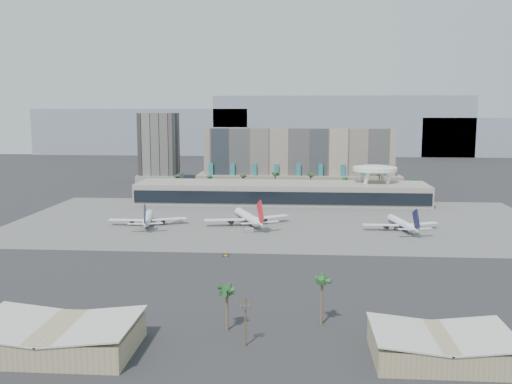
# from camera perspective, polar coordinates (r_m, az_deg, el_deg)

# --- Properties ---
(ground) EXTENTS (900.00, 900.00, 0.00)m
(ground) POSITION_cam_1_polar(r_m,az_deg,el_deg) (229.91, 1.67, -5.59)
(ground) COLOR #232326
(ground) RESTS_ON ground
(apron_pad) EXTENTS (260.00, 130.00, 0.06)m
(apron_pad) POSITION_cam_1_polar(r_m,az_deg,el_deg) (283.54, 2.19, -2.91)
(apron_pad) COLOR #5B5B59
(apron_pad) RESTS_ON ground
(mountain_ridge) EXTENTS (680.00, 60.00, 70.00)m
(mountain_ridge) POSITION_cam_1_polar(r_m,az_deg,el_deg) (693.60, 5.80, 6.21)
(mountain_ridge) COLOR gray
(mountain_ridge) RESTS_ON ground
(hotel) EXTENTS (140.00, 30.00, 42.00)m
(hotel) POSITION_cam_1_polar(r_m,az_deg,el_deg) (399.19, 4.27, 2.79)
(hotel) COLOR tan
(hotel) RESTS_ON ground
(office_tower) EXTENTS (30.00, 30.00, 52.00)m
(office_tower) POSITION_cam_1_polar(r_m,az_deg,el_deg) (436.96, -9.65, 3.98)
(office_tower) COLOR black
(office_tower) RESTS_ON ground
(terminal) EXTENTS (170.00, 32.50, 14.50)m
(terminal) POSITION_cam_1_polar(r_m,az_deg,el_deg) (336.46, 2.54, -0.00)
(terminal) COLOR #AAA295
(terminal) RESTS_ON ground
(saucer_structure) EXTENTS (26.00, 26.00, 21.89)m
(saucer_structure) POSITION_cam_1_polar(r_m,az_deg,el_deg) (343.86, 11.79, 2.01)
(saucer_structure) COLOR white
(saucer_structure) RESTS_ON ground
(palm_row) EXTENTS (157.80, 2.80, 13.10)m
(palm_row) POSITION_cam_1_polar(r_m,az_deg,el_deg) (370.65, 3.79, 1.38)
(palm_row) COLOR brown
(palm_row) RESTS_ON ground
(hangar_left) EXTENTS (36.65, 22.60, 7.55)m
(hangar_left) POSITION_cam_1_polar(r_m,az_deg,el_deg) (142.73, -19.29, -13.59)
(hangar_left) COLOR #998A66
(hangar_left) RESTS_ON ground
(hangar_right) EXTENTS (30.55, 20.60, 6.89)m
(hangar_right) POSITION_cam_1_polar(r_m,az_deg,el_deg) (137.41, 17.99, -14.52)
(hangar_right) COLOR #998A66
(hangar_right) RESTS_ON ground
(utility_pole) EXTENTS (3.20, 0.85, 12.00)m
(utility_pole) POSITION_cam_1_polar(r_m,az_deg,el_deg) (136.23, -1.08, -12.40)
(utility_pole) COLOR #4C3826
(utility_pole) RESTS_ON ground
(airliner_left) EXTENTS (36.61, 38.03, 13.25)m
(airliner_left) POSITION_cam_1_polar(r_m,az_deg,el_deg) (276.96, -10.78, -2.63)
(airliner_left) COLOR white
(airliner_left) RESTS_ON ground
(airliner_centre) EXTENTS (39.98, 41.21, 15.08)m
(airliner_centre) POSITION_cam_1_polar(r_m,az_deg,el_deg) (272.84, -0.79, -2.55)
(airliner_centre) COLOR white
(airliner_centre) RESTS_ON ground
(airliner_right) EXTENTS (35.37, 36.78, 12.84)m
(airliner_right) POSITION_cam_1_polar(r_m,az_deg,el_deg) (269.61, 14.38, -3.06)
(airliner_right) COLOR white
(airliner_right) RESTS_ON ground
(service_vehicle_a) EXTENTS (5.37, 3.68, 2.39)m
(service_vehicle_a) POSITION_cam_1_polar(r_m,az_deg,el_deg) (282.09, -7.94, -2.80)
(service_vehicle_a) COLOR white
(service_vehicle_a) RESTS_ON ground
(service_vehicle_b) EXTENTS (3.87, 2.81, 1.79)m
(service_vehicle_b) POSITION_cam_1_polar(r_m,az_deg,el_deg) (258.11, -0.64, -3.84)
(service_vehicle_b) COLOR white
(service_vehicle_b) RESTS_ON ground
(taxiway_sign) EXTENTS (2.21, 0.68, 1.00)m
(taxiway_sign) POSITION_cam_1_polar(r_m,az_deg,el_deg) (216.53, -3.05, -6.35)
(taxiway_sign) COLOR black
(taxiway_sign) RESTS_ON ground
(near_palm_a) EXTENTS (6.00, 6.00, 11.62)m
(near_palm_a) POSITION_cam_1_polar(r_m,az_deg,el_deg) (144.94, -2.93, -10.42)
(near_palm_a) COLOR brown
(near_palm_a) RESTS_ON ground
(near_palm_b) EXTENTS (6.00, 6.00, 13.26)m
(near_palm_b) POSITION_cam_1_polar(r_m,az_deg,el_deg) (149.05, 6.62, -9.28)
(near_palm_b) COLOR brown
(near_palm_b) RESTS_ON ground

